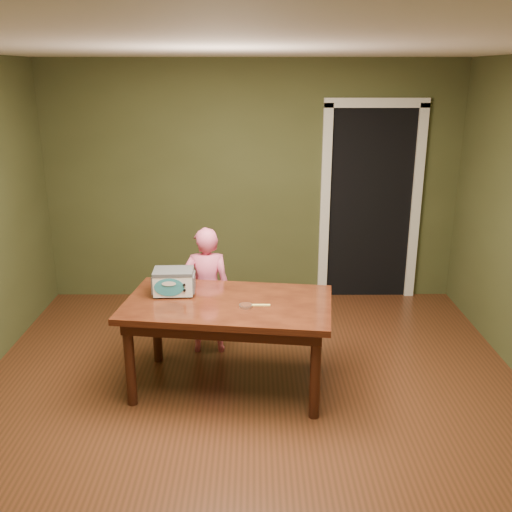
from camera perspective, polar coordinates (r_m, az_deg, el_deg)
The scene contains 8 objects.
floor at distance 4.39m, azimuth -0.46°, elevation -16.00°, with size 5.00×5.00×0.00m, color #592C19.
room_shell at distance 3.72m, azimuth -0.53°, elevation 6.37°, with size 4.52×5.02×2.61m.
doorway at distance 6.70m, azimuth 10.85°, elevation 5.56°, with size 1.10×0.66×2.25m.
dining_table at distance 4.50m, azimuth -2.80°, elevation -5.72°, with size 1.70×1.10×0.75m.
toy_oven at distance 4.60m, azimuth -8.23°, elevation -2.49°, with size 0.34×0.24×0.21m.
baking_pan at distance 4.34m, azimuth -1.03°, elevation -4.99°, with size 0.10×0.10×0.02m.
spatula at distance 4.37m, azimuth 0.25°, elevation -4.93°, with size 0.18×0.03×0.01m, color #FCE36D.
child at distance 5.13m, azimuth -4.94°, elevation -3.47°, with size 0.43×0.28×1.17m, color #EF628C.
Camera 1 is at (0.02, -3.65, 2.45)m, focal length 40.00 mm.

